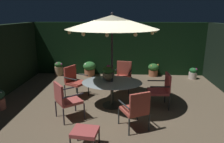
% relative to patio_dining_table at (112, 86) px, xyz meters
% --- Properties ---
extents(ground_plane, '(8.07, 7.95, 0.02)m').
position_rel_patio_dining_table_xyz_m(ground_plane, '(0.12, -0.31, -0.64)').
color(ground_plane, brown).
extents(hedge_backdrop_rear, '(8.07, 0.30, 2.32)m').
position_rel_patio_dining_table_xyz_m(hedge_backdrop_rear, '(0.12, 3.52, 0.53)').
color(hedge_backdrop_rear, black).
rests_on(hedge_backdrop_rear, ground_plane).
extents(patio_dining_table, '(1.76, 1.34, 0.76)m').
position_rel_patio_dining_table_xyz_m(patio_dining_table, '(0.00, 0.00, 0.00)').
color(patio_dining_table, '#2F322C').
rests_on(patio_dining_table, ground_plane).
extents(patio_umbrella, '(2.54, 2.54, 2.71)m').
position_rel_patio_dining_table_xyz_m(patio_umbrella, '(-0.00, 0.00, 1.82)').
color(patio_umbrella, '#2E2A30').
rests_on(patio_umbrella, ground_plane).
extents(centerpiece_planter, '(0.37, 0.37, 0.48)m').
position_rel_patio_dining_table_xyz_m(centerpiece_planter, '(-0.11, 0.10, 0.40)').
color(centerpiece_planter, olive).
rests_on(centerpiece_planter, patio_dining_table).
extents(patio_chair_north, '(0.82, 0.82, 1.00)m').
position_rel_patio_dining_table_xyz_m(patio_chair_north, '(-1.15, -0.88, -0.05)').
color(patio_chair_north, '#312A35').
rests_on(patio_chair_north, ground_plane).
extents(patio_chair_northeast, '(0.76, 0.77, 0.98)m').
position_rel_patio_dining_table_xyz_m(patio_chair_northeast, '(0.63, -1.30, -0.08)').
color(patio_chair_northeast, '#292E2F').
rests_on(patio_chair_northeast, ground_plane).
extents(patio_chair_east, '(0.62, 0.60, 1.00)m').
position_rel_patio_dining_table_xyz_m(patio_chair_east, '(1.45, 0.03, -0.06)').
color(patio_chair_east, '#28282C').
rests_on(patio_chair_east, ground_plane).
extents(patio_chair_southeast, '(0.70, 0.70, 1.02)m').
position_rel_patio_dining_table_xyz_m(patio_chair_southeast, '(0.32, 1.41, -0.05)').
color(patio_chair_southeast, '#292C34').
rests_on(patio_chair_southeast, ground_plane).
extents(patio_chair_south, '(0.77, 0.78, 1.02)m').
position_rel_patio_dining_table_xyz_m(patio_chair_south, '(-1.29, 0.66, -0.04)').
color(patio_chair_south, '#2A302F').
rests_on(patio_chair_south, ground_plane).
extents(ottoman_footrest, '(0.56, 0.51, 0.41)m').
position_rel_patio_dining_table_xyz_m(ottoman_footrest, '(-0.43, -2.08, -0.27)').
color(ottoman_footrest, '#2F292C').
rests_on(ottoman_footrest, ground_plane).
extents(potted_plant_right_far, '(0.55, 0.55, 0.64)m').
position_rel_patio_dining_table_xyz_m(potted_plant_right_far, '(-1.17, 3.10, -0.29)').
color(potted_plant_right_far, '#A86443').
rests_on(potted_plant_right_far, ground_plane).
extents(potted_plant_back_center, '(0.36, 0.35, 0.61)m').
position_rel_patio_dining_table_xyz_m(potted_plant_back_center, '(-2.55, 3.07, -0.32)').
color(potted_plant_back_center, tan).
rests_on(potted_plant_back_center, ground_plane).
extents(potted_plant_left_far, '(0.33, 0.33, 0.47)m').
position_rel_patio_dining_table_xyz_m(potted_plant_left_far, '(3.27, 2.87, -0.39)').
color(potted_plant_left_far, beige).
rests_on(potted_plant_left_far, ground_plane).
extents(potted_plant_back_right, '(0.47, 0.47, 0.56)m').
position_rel_patio_dining_table_xyz_m(potted_plant_back_right, '(1.65, 3.21, -0.33)').
color(potted_plant_back_right, '#AB6342').
rests_on(potted_plant_back_right, ground_plane).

